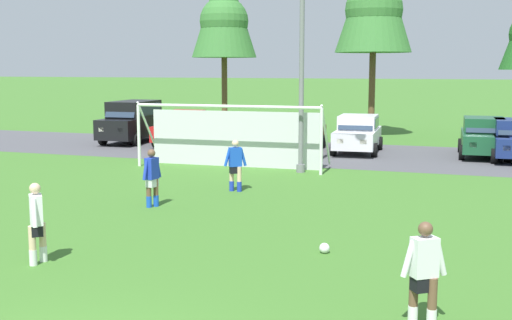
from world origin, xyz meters
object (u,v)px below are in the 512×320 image
at_px(parked_car_slot_center_right, 358,134).
at_px(soccer_ball, 324,248).
at_px(player_striker_near, 37,223).
at_px(parked_car_slot_center, 297,132).
at_px(soccer_goal, 233,135).
at_px(player_winger_left, 152,178).
at_px(parked_car_slot_right, 483,137).
at_px(player_winger_right, 424,275).
at_px(parked_car_slot_center_left, 239,133).
at_px(street_lamp, 306,66).
at_px(parked_car_slot_far_left, 133,121).
at_px(parked_car_slot_left, 183,128).
at_px(player_midfield_center, 235,166).

bearing_deg(parked_car_slot_center_right, soccer_ball, -82.63).
relative_size(player_striker_near, parked_car_slot_center, 0.39).
relative_size(soccer_goal, player_winger_left, 4.56).
bearing_deg(parked_car_slot_right, player_winger_right, -93.12).
distance_m(player_striker_near, player_winger_left, 5.44).
xyz_separation_m(player_winger_left, parked_car_slot_center_left, (-1.83, 12.05, 0.05)).
xyz_separation_m(player_striker_near, street_lamp, (2.29, 12.57, 3.13)).
relative_size(parked_car_slot_far_left, parked_car_slot_center_left, 1.10).
bearing_deg(player_winger_left, parked_car_slot_far_left, 121.32).
bearing_deg(player_striker_near, player_winger_right, -6.20).
relative_size(soccer_ball, soccer_goal, 0.03).
distance_m(soccer_ball, parked_car_slot_center_left, 16.70).
bearing_deg(soccer_goal, player_winger_right, -58.97).
height_order(player_striker_near, parked_car_slot_left, parked_car_slot_left).
bearing_deg(player_winger_left, parked_car_slot_left, 111.79).
relative_size(parked_car_slot_far_left, parked_car_slot_center, 1.10).
xyz_separation_m(soccer_ball, parked_car_slot_left, (-11.00, 16.43, 0.77)).
bearing_deg(parked_car_slot_center_right, parked_car_slot_far_left, 178.37).
bearing_deg(soccer_goal, parked_car_slot_center_right, 56.47).
xyz_separation_m(parked_car_slot_center_left, parked_car_slot_center_right, (5.32, 1.31, 0.00)).
xyz_separation_m(player_winger_right, parked_car_slot_right, (1.09, 20.07, 0.05)).
bearing_deg(player_midfield_center, street_lamp, 74.34).
bearing_deg(player_midfield_center, parked_car_slot_far_left, 132.05).
distance_m(parked_car_slot_center_left, street_lamp, 7.30).
bearing_deg(parked_car_slot_center, parked_car_slot_center_right, 3.20).
height_order(parked_car_slot_far_left, street_lamp, street_lamp).
bearing_deg(parked_car_slot_right, player_winger_left, -122.88).
relative_size(player_striker_near, player_winger_right, 1.00).
bearing_deg(parked_car_slot_far_left, parked_car_slot_center_right, -1.63).
xyz_separation_m(soccer_ball, soccer_goal, (-6.00, 10.37, 1.18)).
distance_m(parked_car_slot_center, parked_car_slot_right, 8.32).
xyz_separation_m(player_midfield_center, parked_car_slot_center_left, (-3.24, 9.16, 0.05)).
xyz_separation_m(parked_car_slot_right, street_lamp, (-6.34, -6.68, 3.08)).
bearing_deg(player_striker_near, player_winger_left, 93.22).
height_order(player_striker_near, street_lamp, street_lamp).
relative_size(soccer_goal, player_midfield_center, 4.56).
bearing_deg(player_striker_near, soccer_goal, 93.19).
relative_size(player_midfield_center, player_winger_right, 1.00).
bearing_deg(parked_car_slot_center, parked_car_slot_left, 176.86).
height_order(soccer_goal, parked_car_slot_left, soccer_goal).
height_order(soccer_ball, parked_car_slot_far_left, parked_car_slot_far_left).
distance_m(soccer_goal, player_midfield_center, 4.95).
bearing_deg(parked_car_slot_far_left, player_striker_near, -65.69).
bearing_deg(player_striker_near, parked_car_slot_left, 106.78).
height_order(player_winger_left, player_winger_right, same).
relative_size(player_striker_near, parked_car_slot_far_left, 0.35).
bearing_deg(parked_car_slot_far_left, parked_car_slot_center, -3.16).
xyz_separation_m(soccer_ball, parked_car_slot_center_left, (-7.42, 14.95, 0.77)).
bearing_deg(street_lamp, parked_car_slot_center_left, 132.04).
xyz_separation_m(soccer_goal, player_winger_right, (8.26, -13.72, -0.47)).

